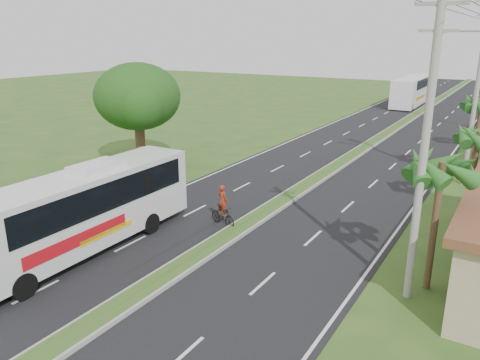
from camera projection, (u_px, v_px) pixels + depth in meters
The scene contains 13 objects.
ground at pixel (191, 262), 19.95m from camera, with size 180.00×180.00×0.00m, color #2C541E.
road_asphalt at pixel (347, 160), 36.27m from camera, with size 14.00×160.00×0.02m, color black.
median_strip at pixel (347, 159), 36.24m from camera, with size 1.20×160.00×0.18m.
lane_edge_left at pixel (270, 150), 39.60m from camera, with size 0.12×160.00×0.01m, color silver.
lane_edge_right at pixel (439, 173), 32.94m from camera, with size 0.12×160.00×0.01m, color silver.
palm_verge_a at pixel (442, 169), 16.53m from camera, with size 2.40×2.40×5.45m.
palm_verge_b at pixel (479, 136), 23.78m from camera, with size 2.40×2.40×5.05m.
shade_tree at pixel (137, 99), 32.66m from camera, with size 6.30×6.00×7.54m.
utility_pole_a at pixel (424, 147), 15.68m from camera, with size 1.60×0.28×11.00m.
utility_pole_b at pixel (477, 87), 28.58m from camera, with size 3.20×0.28×12.00m.
coach_bus_main at pixel (80, 208), 20.25m from camera, with size 2.65×11.95×3.85m.
coach_bus_far at pixel (412, 90), 64.26m from camera, with size 2.97×13.06×3.80m.
motorcyclist at pixel (223, 211), 23.59m from camera, with size 1.81×0.97×2.16m.
Camera 1 is at (11.17, -14.30, 9.25)m, focal length 35.00 mm.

